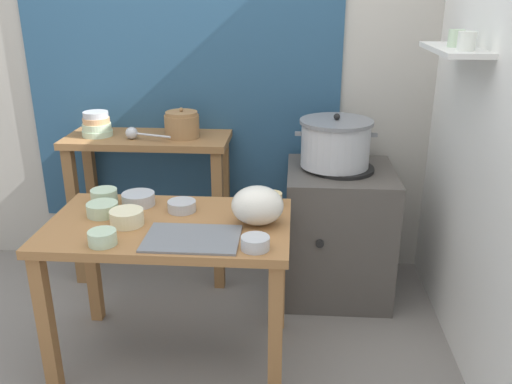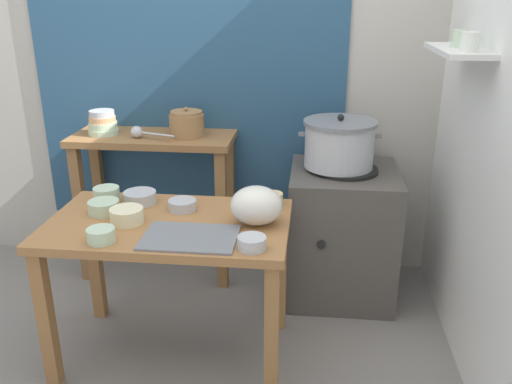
% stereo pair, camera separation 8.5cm
% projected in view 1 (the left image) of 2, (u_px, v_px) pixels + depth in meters
% --- Properties ---
extents(ground_plane, '(9.00, 9.00, 0.00)m').
position_uv_depth(ground_plane, '(182.00, 355.00, 2.67)').
color(ground_plane, gray).
extents(wall_back, '(4.40, 0.12, 2.60)m').
position_uv_depth(wall_back, '(222.00, 61.00, 3.22)').
color(wall_back, '#B2ADA3').
rests_on(wall_back, ground).
extents(wall_right, '(0.30, 3.20, 2.60)m').
position_uv_depth(wall_right, '(498.00, 90.00, 2.30)').
color(wall_right, white).
rests_on(wall_right, ground).
extents(prep_table, '(1.10, 0.66, 0.72)m').
position_uv_depth(prep_table, '(170.00, 244.00, 2.47)').
color(prep_table, '#9E6B3D').
rests_on(prep_table, ground).
extents(back_shelf_table, '(0.96, 0.40, 0.90)m').
position_uv_depth(back_shelf_table, '(150.00, 172.00, 3.22)').
color(back_shelf_table, olive).
rests_on(back_shelf_table, ground).
extents(stove_block, '(0.60, 0.61, 0.78)m').
position_uv_depth(stove_block, '(338.00, 231.00, 3.13)').
color(stove_block, '#4C4742').
rests_on(stove_block, ground).
extents(steamer_pot, '(0.45, 0.40, 0.30)m').
position_uv_depth(steamer_pot, '(335.00, 143.00, 2.97)').
color(steamer_pot, '#B7BABF').
rests_on(steamer_pot, stove_block).
extents(clay_pot, '(0.20, 0.20, 0.17)m').
position_uv_depth(clay_pot, '(182.00, 125.00, 3.11)').
color(clay_pot, olive).
rests_on(clay_pot, back_shelf_table).
extents(bowl_stack_enamel, '(0.18, 0.18, 0.14)m').
position_uv_depth(bowl_stack_enamel, '(97.00, 125.00, 3.13)').
color(bowl_stack_enamel, '#B7D1AD').
rests_on(bowl_stack_enamel, back_shelf_table).
extents(ladle, '(0.28, 0.12, 0.07)m').
position_uv_depth(ladle, '(133.00, 133.00, 3.07)').
color(ladle, '#B7BABF').
rests_on(ladle, back_shelf_table).
extents(serving_tray, '(0.40, 0.28, 0.01)m').
position_uv_depth(serving_tray, '(192.00, 238.00, 2.26)').
color(serving_tray, slate).
rests_on(serving_tray, prep_table).
extents(plastic_bag, '(0.23, 0.21, 0.18)m').
position_uv_depth(plastic_bag, '(257.00, 205.00, 2.38)').
color(plastic_bag, silver).
rests_on(plastic_bag, prep_table).
extents(prep_bowl_0, '(0.15, 0.15, 0.06)m').
position_uv_depth(prep_bowl_0, '(102.00, 209.00, 2.49)').
color(prep_bowl_0, '#B7D1AD').
rests_on(prep_bowl_0, prep_table).
extents(prep_bowl_1, '(0.12, 0.12, 0.06)m').
position_uv_depth(prep_bowl_1, '(102.00, 237.00, 2.21)').
color(prep_bowl_1, '#B7D1AD').
rests_on(prep_bowl_1, prep_table).
extents(prep_bowl_2, '(0.13, 0.13, 0.05)m').
position_uv_depth(prep_bowl_2, '(182.00, 206.00, 2.54)').
color(prep_bowl_2, '#B7BABF').
rests_on(prep_bowl_2, prep_table).
extents(prep_bowl_3, '(0.16, 0.16, 0.06)m').
position_uv_depth(prep_bowl_3, '(138.00, 198.00, 2.61)').
color(prep_bowl_3, '#B7BABF').
rests_on(prep_bowl_3, prep_table).
extents(prep_bowl_4, '(0.12, 0.12, 0.05)m').
position_uv_depth(prep_bowl_4, '(255.00, 242.00, 2.17)').
color(prep_bowl_4, '#B7BABF').
rests_on(prep_bowl_4, prep_table).
extents(prep_bowl_5, '(0.10, 0.10, 0.06)m').
position_uv_depth(prep_bowl_5, '(272.00, 198.00, 2.61)').
color(prep_bowl_5, '#E5C684').
rests_on(prep_bowl_5, prep_table).
extents(prep_bowl_6, '(0.15, 0.15, 0.07)m').
position_uv_depth(prep_bowl_6, '(127.00, 217.00, 2.39)').
color(prep_bowl_6, beige).
rests_on(prep_bowl_6, prep_table).
extents(prep_bowl_7, '(0.13, 0.13, 0.07)m').
position_uv_depth(prep_bowl_7, '(104.00, 196.00, 2.63)').
color(prep_bowl_7, '#B7D1AD').
rests_on(prep_bowl_7, prep_table).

